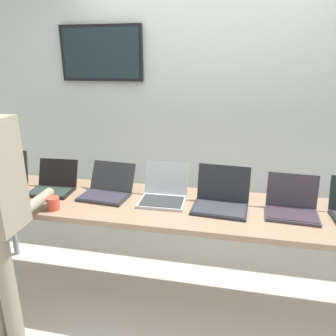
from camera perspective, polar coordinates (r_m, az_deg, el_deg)
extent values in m
cube|color=beige|center=(2.77, 3.18, -22.00)|extent=(8.00, 8.00, 0.04)
cube|color=silver|center=(3.27, 6.72, 10.45)|extent=(8.00, 0.06, 2.66)
cube|color=black|center=(3.44, -11.69, 19.23)|extent=(0.84, 0.05, 0.53)
cube|color=#1B282B|center=(3.42, -11.80, 19.23)|extent=(0.78, 0.02, 0.47)
cube|color=#95745C|center=(2.34, 3.52, -7.11)|extent=(3.58, 0.70, 0.04)
cylinder|color=gray|center=(3.38, -25.91, -8.12)|extent=(0.05, 0.05, 0.75)
cube|color=#26252C|center=(3.03, -26.44, 0.41)|extent=(0.35, 0.07, 0.26)
cube|color=#384970|center=(3.03, -26.41, 0.42)|extent=(0.33, 0.06, 0.23)
cube|color=black|center=(2.70, -19.99, -4.01)|extent=(0.34, 0.24, 0.02)
cube|color=#28322C|center=(2.68, -20.13, -3.87)|extent=(0.31, 0.19, 0.00)
cube|color=black|center=(2.78, -18.83, -0.72)|extent=(0.33, 0.10, 0.21)
cube|color=#344482|center=(2.78, -18.80, -0.72)|extent=(0.30, 0.09, 0.18)
cube|color=#27282B|center=(2.49, -11.29, -5.09)|extent=(0.37, 0.26, 0.02)
cube|color=#302C39|center=(2.47, -11.43, -4.93)|extent=(0.34, 0.21, 0.00)
cube|color=#27282B|center=(2.59, -9.73, -1.42)|extent=(0.36, 0.14, 0.21)
cube|color=#29653A|center=(2.59, -9.70, -1.43)|extent=(0.33, 0.12, 0.18)
cube|color=#AFB4B9|center=(2.37, -1.02, -5.98)|extent=(0.34, 0.26, 0.02)
cube|color=#2D3031|center=(2.35, -1.08, -5.84)|extent=(0.31, 0.21, 0.00)
cube|color=#AFB4B9|center=(2.47, -0.28, -1.71)|extent=(0.33, 0.09, 0.24)
cube|color=black|center=(2.47, -0.26, -1.71)|extent=(0.30, 0.08, 0.21)
cube|color=#24272B|center=(2.28, 9.13, -7.17)|extent=(0.39, 0.29, 0.02)
cube|color=#313238|center=(2.27, 9.11, -7.04)|extent=(0.36, 0.24, 0.00)
cube|color=#24272B|center=(2.37, 9.78, -2.60)|extent=(0.38, 0.08, 0.26)
cube|color=white|center=(2.37, 9.79, -2.58)|extent=(0.35, 0.07, 0.23)
cube|color=#3A333D|center=(2.32, 21.02, -7.78)|extent=(0.35, 0.26, 0.02)
cube|color=#33262F|center=(2.31, 21.08, -7.64)|extent=(0.32, 0.21, 0.00)
cube|color=#3A333D|center=(2.40, 21.09, -3.67)|extent=(0.34, 0.07, 0.23)
cube|color=#3D4782|center=(2.41, 21.08, -3.66)|extent=(0.31, 0.06, 0.20)
cylinder|color=gray|center=(2.42, -26.52, -18.09)|extent=(0.11, 0.11, 0.83)
cylinder|color=gray|center=(2.34, -22.04, -5.46)|extent=(0.08, 0.32, 0.07)
cylinder|color=#CE4433|center=(2.40, -19.64, -5.92)|extent=(0.09, 0.09, 0.09)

